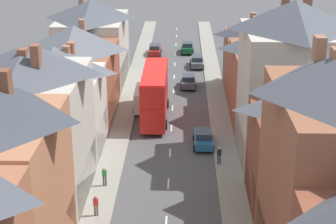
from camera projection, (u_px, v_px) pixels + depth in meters
pavement_left at (123, 120)px, 59.04m from camera, size 2.20×104.00×0.14m
pavement_right at (220, 121)px, 58.79m from camera, size 2.20×104.00×0.14m
centre_line_dashes at (171, 128)px, 57.07m from camera, size 0.14×97.80×0.01m
terrace_row_left at (36, 128)px, 43.04m from camera, size 8.00×69.16×12.64m
terrace_row_right at (313, 143)px, 38.82m from camera, size 8.00×65.21×14.66m
double_decker_bus_lead at (155, 93)px, 58.71m from camera, size 2.74×10.80×5.30m
car_near_blue at (188, 81)px, 69.34m from camera, size 1.90×3.81×1.62m
car_near_silver at (197, 61)px, 78.00m from camera, size 1.90×4.36×1.62m
car_parked_left_a at (203, 138)px, 52.62m from camera, size 1.90×4.08×1.61m
car_mid_black at (187, 48)px, 85.32m from camera, size 1.90×3.92×1.69m
car_mid_white at (155, 50)px, 84.19m from camera, size 1.90×4.57×1.65m
delivery_van at (144, 98)px, 61.80m from camera, size 2.20×5.20×2.41m
pedestrian_mid_left at (96, 205)px, 40.58m from camera, size 0.36×0.22×1.61m
pedestrian_mid_right at (104, 176)px, 44.90m from camera, size 0.36×0.22×1.61m
pedestrian_far_left at (219, 155)px, 48.62m from camera, size 0.36×0.22×1.61m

